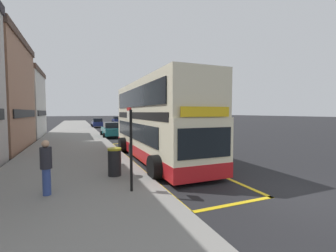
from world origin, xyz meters
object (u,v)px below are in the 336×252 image
double_decker_bus (156,123)px  pedestrian_waiting_near_sign (46,165)px  bus_stop_sign (131,142)px  parked_car_navy_kerbside (97,123)px  parked_car_navy_across (117,120)px  parked_car_teal_distant (111,130)px  parked_car_black_far (165,129)px  litter_bin (115,162)px

double_decker_bus → pedestrian_waiting_near_sign: double_decker_bus is taller
double_decker_bus → bus_stop_sign: size_ratio=3.88×
bus_stop_sign → parked_car_navy_kerbside: size_ratio=0.65×
double_decker_bus → parked_car_navy_across: 44.75m
parked_car_navy_kerbside → parked_car_teal_distant: bearing=92.6°
bus_stop_sign → parked_car_teal_distant: bus_stop_sign is taller
pedestrian_waiting_near_sign → parked_car_black_far: bearing=57.2°
double_decker_bus → parked_car_teal_distant: (-0.71, 12.63, -1.26)m
parked_car_teal_distant → pedestrian_waiting_near_sign: bearing=-102.0°
parked_car_navy_across → litter_bin: bearing=-97.6°
pedestrian_waiting_near_sign → double_decker_bus: bearing=40.4°
double_decker_bus → parked_car_navy_across: bearing=83.4°
bus_stop_sign → parked_car_teal_distant: size_ratio=0.65×
double_decker_bus → parked_car_black_far: bearing=66.2°
parked_car_teal_distant → pedestrian_waiting_near_sign: size_ratio=2.45×
parked_car_teal_distant → parked_car_navy_across: (5.88, 31.80, 0.00)m
parked_car_black_far → bus_stop_sign: bearing=-115.5°
litter_bin → bus_stop_sign: bearing=-83.6°
parked_car_black_far → parked_car_navy_kerbside: same height
parked_car_black_far → parked_car_navy_kerbside: size_ratio=1.00×
bus_stop_sign → parked_car_black_far: bearing=64.9°
bus_stop_sign → pedestrian_waiting_near_sign: bearing=167.0°
litter_bin → pedestrian_waiting_near_sign: bearing=-149.0°
double_decker_bus → parked_car_navy_across: double_decker_bus is taller
double_decker_bus → parked_car_navy_across: (5.17, 44.43, -1.26)m
bus_stop_sign → litter_bin: size_ratio=2.43×
double_decker_bus → parked_car_navy_kerbside: 29.57m
parked_car_navy_across → pedestrian_waiting_near_sign: (-10.31, -48.81, 0.27)m
double_decker_bus → parked_car_navy_across: size_ratio=2.51×
parked_car_teal_distant → parked_car_black_far: bearing=-10.6°
litter_bin → double_decker_bus: bearing=46.4°
bus_stop_sign → parked_car_navy_kerbside: bearing=86.8°
parked_car_black_far → parked_car_navy_kerbside: bearing=107.0°
double_decker_bus → parked_car_teal_distant: bearing=93.2°
bus_stop_sign → parked_car_black_far: bus_stop_sign is taller
parked_car_navy_across → pedestrian_waiting_near_sign: bearing=-100.0°
parked_car_teal_distant → parked_car_black_far: same height
double_decker_bus → pedestrian_waiting_near_sign: bearing=-139.6°
double_decker_bus → pedestrian_waiting_near_sign: (-5.14, -4.38, -0.99)m
bus_stop_sign → parked_car_navy_kerbside: (1.93, 34.49, -0.94)m
parked_car_navy_across → parked_car_black_far: size_ratio=1.00×
parked_car_navy_across → pedestrian_waiting_near_sign: size_ratio=2.45×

